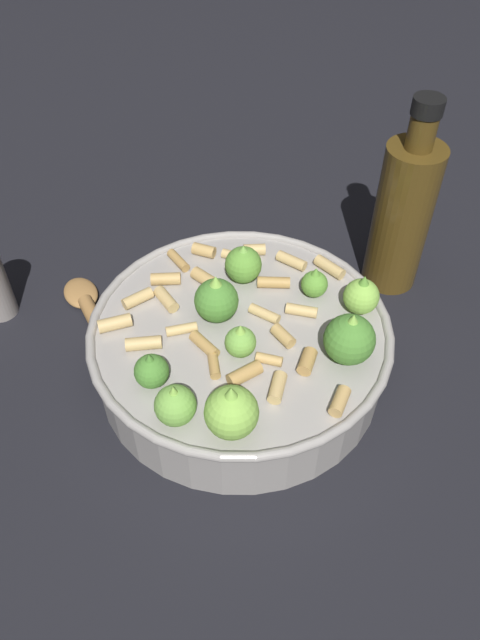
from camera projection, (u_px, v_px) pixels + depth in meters
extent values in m
plane|color=black|center=(240.00, 369.00, 0.61)|extent=(2.40, 2.40, 0.00)
cylinder|color=#9E9993|center=(240.00, 349.00, 0.59)|extent=(0.28, 0.28, 0.06)
torus|color=#9E9993|center=(240.00, 327.00, 0.56)|extent=(0.29, 0.29, 0.01)
sphere|color=#4C8933|center=(152.00, 371.00, 0.51)|extent=(0.03, 0.03, 0.03)
cone|color=#4C8933|center=(150.00, 360.00, 0.50)|extent=(0.01, 0.01, 0.01)
sphere|color=#4C8933|center=(349.00, 339.00, 0.52)|extent=(0.05, 0.05, 0.05)
cone|color=#8CC64C|center=(353.00, 322.00, 0.51)|extent=(0.02, 0.02, 0.02)
sphere|color=#75B247|center=(175.00, 405.00, 0.48)|extent=(0.03, 0.03, 0.03)
cone|color=#8CC64C|center=(174.00, 392.00, 0.47)|extent=(0.01, 0.01, 0.01)
sphere|color=#75B247|center=(240.00, 342.00, 0.53)|extent=(0.03, 0.03, 0.03)
cone|color=#8CC64C|center=(240.00, 331.00, 0.52)|extent=(0.01, 0.01, 0.01)
sphere|color=#8CC64C|center=(231.00, 412.00, 0.47)|extent=(0.04, 0.04, 0.04)
cone|color=#8CC64C|center=(231.00, 395.00, 0.45)|extent=(0.02, 0.02, 0.02)
sphere|color=#609E38|center=(314.00, 284.00, 0.59)|extent=(0.03, 0.03, 0.03)
cone|color=#609E38|center=(316.00, 273.00, 0.58)|extent=(0.01, 0.01, 0.01)
sphere|color=#4C8933|center=(216.00, 301.00, 0.56)|extent=(0.04, 0.04, 0.04)
cone|color=#8CC64C|center=(216.00, 284.00, 0.54)|extent=(0.02, 0.02, 0.02)
sphere|color=#609E38|center=(243.00, 265.00, 0.60)|extent=(0.04, 0.04, 0.04)
cone|color=#75B247|center=(243.00, 251.00, 0.58)|extent=(0.02, 0.02, 0.01)
sphere|color=#8CC64C|center=(361.00, 296.00, 0.57)|extent=(0.03, 0.03, 0.03)
cone|color=#609E38|center=(364.00, 282.00, 0.55)|extent=(0.02, 0.02, 0.02)
cylinder|color=tan|center=(205.00, 278.00, 0.60)|extent=(0.03, 0.03, 0.01)
cylinder|color=tan|center=(178.00, 260.00, 0.62)|extent=(0.03, 0.02, 0.01)
cylinder|color=tan|center=(144.00, 345.00, 0.54)|extent=(0.02, 0.03, 0.01)
cylinder|color=tan|center=(264.00, 314.00, 0.57)|extent=(0.03, 0.03, 0.01)
cylinder|color=tan|center=(214.00, 366.00, 0.53)|extent=(0.02, 0.01, 0.01)
cylinder|color=tan|center=(245.00, 374.00, 0.52)|extent=(0.02, 0.03, 0.01)
cylinder|color=tan|center=(166.00, 299.00, 0.58)|extent=(0.03, 0.02, 0.01)
cylinder|color=tan|center=(274.00, 282.00, 0.60)|extent=(0.02, 0.03, 0.01)
cylinder|color=tan|center=(340.00, 401.00, 0.50)|extent=(0.03, 0.03, 0.01)
cylinder|color=tan|center=(291.00, 261.00, 0.62)|extent=(0.03, 0.03, 0.01)
cylinder|color=tan|center=(138.00, 298.00, 0.58)|extent=(0.02, 0.03, 0.01)
cylinder|color=tan|center=(307.00, 361.00, 0.53)|extent=(0.03, 0.02, 0.01)
cylinder|color=tan|center=(269.00, 359.00, 0.53)|extent=(0.02, 0.02, 0.01)
cylinder|color=tan|center=(277.00, 387.00, 0.51)|extent=(0.03, 0.02, 0.01)
cylinder|color=tan|center=(303.00, 313.00, 0.57)|extent=(0.02, 0.03, 0.01)
cylinder|color=tan|center=(204.00, 345.00, 0.54)|extent=(0.03, 0.02, 0.01)
cylinder|color=tan|center=(204.00, 250.00, 0.63)|extent=(0.02, 0.03, 0.01)
cylinder|color=tan|center=(254.00, 250.00, 0.63)|extent=(0.02, 0.02, 0.01)
cylinder|color=tan|center=(283.00, 336.00, 0.55)|extent=(0.03, 0.02, 0.01)
cylinder|color=tan|center=(166.00, 279.00, 0.60)|extent=(0.02, 0.03, 0.01)
cylinder|color=tan|center=(182.00, 329.00, 0.56)|extent=(0.01, 0.03, 0.01)
cylinder|color=tan|center=(233.00, 256.00, 0.63)|extent=(0.02, 0.02, 0.01)
cylinder|color=tan|center=(330.00, 267.00, 0.61)|extent=(0.04, 0.03, 0.01)
cylinder|color=tan|center=(115.00, 323.00, 0.56)|extent=(0.01, 0.03, 0.01)
cylinder|color=#4C3814|center=(401.00, 219.00, 0.64)|extent=(0.06, 0.06, 0.17)
cylinder|color=#4C3814|center=(422.00, 131.00, 0.57)|extent=(0.03, 0.03, 0.04)
cylinder|color=black|center=(428.00, 106.00, 0.55)|extent=(0.03, 0.03, 0.02)
cylinder|color=#9E703D|center=(115.00, 359.00, 0.61)|extent=(0.19, 0.06, 0.02)
ellipsoid|color=#9E703D|center=(81.00, 293.00, 0.68)|extent=(0.06, 0.05, 0.01)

